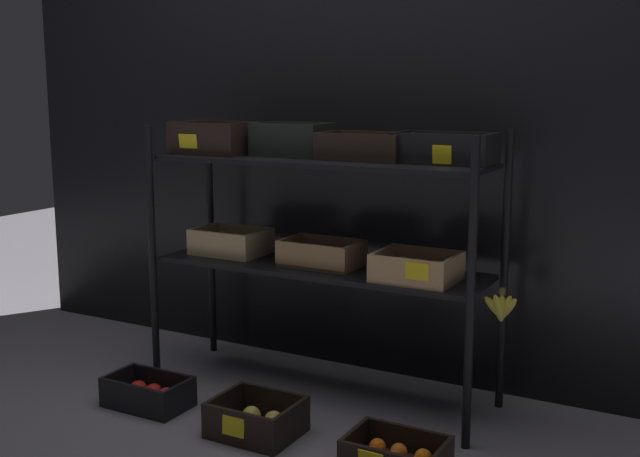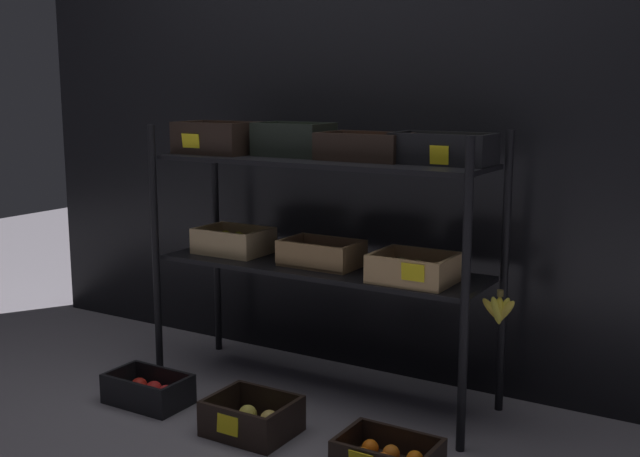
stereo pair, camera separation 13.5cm
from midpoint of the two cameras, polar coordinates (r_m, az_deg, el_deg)
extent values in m
plane|color=slate|center=(3.42, 1.15, -11.74)|extent=(10.00, 10.00, 0.00)
cube|color=black|center=(3.54, 4.58, 7.62)|extent=(3.83, 0.12, 2.24)
cylinder|color=black|center=(3.50, -10.76, -1.81)|extent=(0.03, 0.03, 1.12)
cylinder|color=black|center=(2.78, 11.87, -5.02)|extent=(0.03, 0.03, 1.12)
cylinder|color=black|center=(3.82, -6.54, -0.69)|extent=(0.03, 0.03, 1.12)
cylinder|color=black|center=(3.17, 14.42, -3.23)|extent=(0.03, 0.03, 1.12)
cube|color=black|center=(3.26, 1.19, -2.85)|extent=(1.40, 0.39, 0.02)
cube|color=black|center=(3.19, 1.21, 4.89)|extent=(1.40, 0.39, 0.02)
cube|color=tan|center=(3.51, -5.18, -1.67)|extent=(0.31, 0.23, 0.01)
cube|color=tan|center=(3.41, -6.26, -1.07)|extent=(0.31, 0.02, 0.10)
cube|color=tan|center=(3.58, -4.17, -0.49)|extent=(0.31, 0.02, 0.10)
cube|color=tan|center=(3.58, -7.09, -0.53)|extent=(0.02, 0.20, 0.10)
cube|color=tan|center=(3.41, -3.20, -1.02)|extent=(0.02, 0.20, 0.10)
ellipsoid|color=yellow|center=(3.52, -6.45, -0.92)|extent=(0.06, 0.06, 0.08)
ellipsoid|color=yellow|center=(3.47, -5.49, -1.06)|extent=(0.06, 0.06, 0.08)
ellipsoid|color=yellow|center=(3.43, -4.53, -1.16)|extent=(0.06, 0.06, 0.08)
ellipsoid|color=yellow|center=(3.57, -5.81, -0.75)|extent=(0.06, 0.06, 0.08)
ellipsoid|color=yellow|center=(3.52, -4.85, -0.86)|extent=(0.06, 0.06, 0.08)
ellipsoid|color=yellow|center=(3.48, -3.85, -0.99)|extent=(0.06, 0.06, 0.08)
cube|color=#A87F51|center=(3.25, 1.30, -2.61)|extent=(0.32, 0.21, 0.01)
cube|color=#A87F51|center=(3.15, 0.42, -2.00)|extent=(0.32, 0.02, 0.09)
cube|color=#A87F51|center=(3.32, 2.14, -1.39)|extent=(0.32, 0.02, 0.09)
cube|color=#A87F51|center=(3.31, -0.98, -1.40)|extent=(0.02, 0.18, 0.09)
cube|color=#A87F51|center=(3.16, 3.70, -1.98)|extent=(0.02, 0.18, 0.09)
sphere|color=#5E2F47|center=(3.26, -0.32, -2.03)|extent=(0.05, 0.05, 0.05)
sphere|color=#5B1D55|center=(3.23, 0.57, -2.13)|extent=(0.05, 0.05, 0.05)
sphere|color=#5F1A5B|center=(3.20, 1.46, -2.24)|extent=(0.05, 0.05, 0.05)
sphere|color=#641C59|center=(3.17, 2.40, -2.36)|extent=(0.05, 0.05, 0.05)
sphere|color=#682356|center=(3.32, 0.22, -1.80)|extent=(0.05, 0.05, 0.05)
sphere|color=#692950|center=(3.28, 1.20, -1.92)|extent=(0.05, 0.05, 0.05)
sphere|color=#681F5D|center=(3.26, 2.05, -2.03)|extent=(0.05, 0.05, 0.05)
sphere|color=#64204B|center=(3.23, 2.94, -2.15)|extent=(0.05, 0.05, 0.05)
cube|color=tan|center=(3.01, 8.11, -3.72)|extent=(0.30, 0.25, 0.01)
cube|color=tan|center=(2.90, 7.24, -3.17)|extent=(0.30, 0.02, 0.10)
cube|color=tan|center=(3.11, 8.98, -2.30)|extent=(0.30, 0.02, 0.10)
cube|color=tan|center=(3.06, 5.66, -2.42)|extent=(0.02, 0.21, 0.10)
cube|color=tan|center=(2.95, 10.71, -3.03)|extent=(0.02, 0.21, 0.10)
ellipsoid|color=brown|center=(3.00, 6.53, -2.98)|extent=(0.05, 0.05, 0.07)
ellipsoid|color=brown|center=(2.97, 7.74, -3.14)|extent=(0.05, 0.05, 0.07)
ellipsoid|color=brown|center=(2.94, 9.04, -3.31)|extent=(0.05, 0.05, 0.07)
ellipsoid|color=brown|center=(3.07, 7.13, -2.68)|extent=(0.05, 0.05, 0.07)
ellipsoid|color=brown|center=(3.04, 8.39, -2.84)|extent=(0.05, 0.05, 0.07)
ellipsoid|color=brown|center=(3.02, 9.78, -2.98)|extent=(0.05, 0.05, 0.07)
cube|color=yellow|center=(2.87, 8.09, -3.18)|extent=(0.09, 0.01, 0.06)
cube|color=black|center=(3.46, -6.38, 5.52)|extent=(0.34, 0.22, 0.01)
cube|color=black|center=(3.38, -7.48, 6.56)|extent=(0.34, 0.02, 0.13)
cube|color=black|center=(3.54, -5.38, 6.77)|extent=(0.34, 0.02, 0.13)
cube|color=black|center=(3.56, -8.48, 6.72)|extent=(0.02, 0.19, 0.13)
cube|color=black|center=(3.36, -4.21, 6.60)|extent=(0.02, 0.19, 0.13)
sphere|color=orange|center=(3.47, -7.47, 6.22)|extent=(0.07, 0.07, 0.07)
sphere|color=orange|center=(3.40, -5.92, 6.18)|extent=(0.07, 0.07, 0.07)
sphere|color=orange|center=(3.52, -6.92, 6.29)|extent=(0.07, 0.07, 0.07)
sphere|color=orange|center=(3.44, -5.26, 6.23)|extent=(0.07, 0.07, 0.07)
cube|color=yellow|center=(3.40, -8.25, 6.31)|extent=(0.09, 0.01, 0.06)
cube|color=black|center=(3.32, -0.75, 5.39)|extent=(0.31, 0.20, 0.01)
cube|color=black|center=(3.24, -1.64, 6.49)|extent=(0.31, 0.02, 0.13)
cube|color=black|center=(3.40, 0.09, 6.68)|extent=(0.31, 0.02, 0.13)
cube|color=black|center=(3.40, -2.87, 6.66)|extent=(0.02, 0.17, 0.13)
cube|color=black|center=(3.24, 1.46, 6.50)|extent=(0.02, 0.17, 0.13)
sphere|color=#86B748|center=(3.33, -1.75, 6.12)|extent=(0.07, 0.07, 0.07)
sphere|color=#92C73A|center=(3.27, -0.20, 6.04)|extent=(0.07, 0.07, 0.07)
sphere|color=#8EC749|center=(3.37, -1.29, 6.17)|extent=(0.07, 0.07, 0.07)
sphere|color=#7FBD47|center=(3.32, 0.21, 6.11)|extent=(0.07, 0.07, 0.07)
cube|color=black|center=(3.15, 4.53, 5.08)|extent=(0.36, 0.23, 0.01)
cube|color=black|center=(3.05, 3.65, 5.96)|extent=(0.36, 0.02, 0.10)
cube|color=black|center=(3.24, 5.39, 6.18)|extent=(0.36, 0.02, 0.10)
cube|color=black|center=(3.22, 1.82, 6.20)|extent=(0.02, 0.19, 0.10)
cube|color=black|center=(3.07, 7.40, 5.92)|extent=(0.02, 0.19, 0.10)
sphere|color=orange|center=(3.16, 2.68, 5.78)|extent=(0.06, 0.06, 0.06)
sphere|color=orange|center=(3.13, 3.72, 5.72)|extent=(0.06, 0.06, 0.06)
sphere|color=orange|center=(3.10, 4.78, 5.66)|extent=(0.06, 0.06, 0.06)
sphere|color=orange|center=(3.07, 5.86, 5.60)|extent=(0.06, 0.06, 0.06)
sphere|color=orange|center=(3.22, 3.17, 5.86)|extent=(0.06, 0.06, 0.06)
sphere|color=orange|center=(3.18, 4.25, 5.80)|extent=(0.06, 0.06, 0.06)
sphere|color=orange|center=(3.16, 5.39, 5.74)|extent=(0.06, 0.06, 0.06)
sphere|color=orange|center=(3.13, 6.50, 5.69)|extent=(0.06, 0.06, 0.06)
cube|color=black|center=(3.03, 10.17, 4.74)|extent=(0.38, 0.20, 0.01)
cube|color=black|center=(2.93, 9.56, 5.75)|extent=(0.38, 0.02, 0.11)
cube|color=black|center=(3.11, 10.83, 5.95)|extent=(0.38, 0.02, 0.11)
cube|color=black|center=(3.09, 7.06, 6.03)|extent=(0.02, 0.17, 0.11)
cube|color=black|center=(2.96, 13.49, 5.65)|extent=(0.02, 0.17, 0.11)
ellipsoid|color=tan|center=(3.03, 8.29, 5.79)|extent=(0.07, 0.07, 0.09)
ellipsoid|color=#B4BD5A|center=(3.00, 9.98, 5.70)|extent=(0.07, 0.07, 0.09)
ellipsoid|color=#B7C24F|center=(2.97, 11.69, 5.59)|extent=(0.07, 0.07, 0.09)
ellipsoid|color=#BEBB59|center=(3.08, 8.83, 5.85)|extent=(0.07, 0.07, 0.09)
ellipsoid|color=tan|center=(3.04, 10.40, 5.75)|extent=(0.07, 0.07, 0.09)
ellipsoid|color=#B9B84C|center=(3.01, 12.07, 5.64)|extent=(0.07, 0.07, 0.09)
cube|color=yellow|center=(2.92, 9.96, 5.27)|extent=(0.07, 0.01, 0.07)
cylinder|color=brown|center=(3.01, 14.21, -4.59)|extent=(0.02, 0.02, 0.02)
ellipsoid|color=yellow|center=(3.03, 13.64, -5.75)|extent=(0.10, 0.03, 0.10)
ellipsoid|color=yellow|center=(3.03, 13.92, -5.79)|extent=(0.06, 0.03, 0.11)
ellipsoid|color=yellow|center=(3.03, 14.14, -5.79)|extent=(0.03, 0.03, 0.11)
ellipsoid|color=yellow|center=(3.03, 14.43, -5.77)|extent=(0.07, 0.03, 0.11)
ellipsoid|color=yellow|center=(3.03, 14.56, -5.82)|extent=(0.09, 0.03, 0.10)
cube|color=black|center=(3.37, -11.19, -12.24)|extent=(0.34, 0.21, 0.01)
cube|color=black|center=(3.28, -12.37, -11.74)|extent=(0.34, 0.02, 0.11)
cube|color=black|center=(3.41, -10.12, -10.79)|extent=(0.34, 0.02, 0.11)
cube|color=black|center=(3.45, -13.24, -10.66)|extent=(0.02, 0.18, 0.11)
cube|color=black|center=(3.24, -9.07, -11.88)|extent=(0.02, 0.18, 0.11)
sphere|color=red|center=(3.39, -12.50, -11.38)|extent=(0.07, 0.07, 0.07)
sphere|color=red|center=(3.33, -11.48, -11.69)|extent=(0.07, 0.07, 0.07)
sphere|color=red|center=(3.28, -10.43, -12.02)|extent=(0.07, 0.07, 0.07)
sphere|color=red|center=(3.42, -11.87, -11.15)|extent=(0.07, 0.07, 0.07)
sphere|color=red|center=(3.37, -10.83, -11.42)|extent=(0.07, 0.07, 0.07)
sphere|color=red|center=(3.32, -9.97, -11.74)|extent=(0.07, 0.07, 0.07)
cube|color=black|center=(3.05, -3.64, -14.49)|extent=(0.32, 0.26, 0.01)
cube|color=black|center=(2.93, -5.05, -14.11)|extent=(0.32, 0.02, 0.12)
cube|color=black|center=(3.12, -2.34, -12.56)|extent=(0.32, 0.02, 0.12)
cube|color=black|center=(3.11, -5.98, -12.70)|extent=(0.02, 0.23, 0.12)
cube|color=black|center=(2.95, -1.19, -13.95)|extent=(0.02, 0.23, 0.12)
sphere|color=gold|center=(3.03, -4.84, -13.82)|extent=(0.07, 0.07, 0.07)
sphere|color=#E1BF4E|center=(2.97, -3.24, -14.30)|extent=(0.07, 0.07, 0.07)
sphere|color=#D4C44A|center=(3.09, -3.99, -13.31)|extent=(0.07, 0.07, 0.07)
sphere|color=#DCB557|center=(3.04, -2.40, -13.70)|extent=(0.07, 0.07, 0.07)
cube|color=yellow|center=(2.93, -5.38, -14.02)|extent=(0.09, 0.01, 0.07)
cube|color=black|center=(2.87, 7.32, -15.04)|extent=(0.34, 0.02, 0.10)
cube|color=black|center=(2.85, 3.35, -15.21)|extent=(0.02, 0.20, 0.10)
sphere|color=orange|center=(2.79, 4.55, -16.15)|extent=(0.06, 0.06, 0.06)
sphere|color=orange|center=(2.85, 5.07, -15.59)|extent=(0.06, 0.06, 0.06)
sphere|color=orange|center=(2.82, 6.60, -15.92)|extent=(0.06, 0.06, 0.06)
camera|label=1|loc=(0.07, -88.80, 0.22)|focal=44.09mm
camera|label=2|loc=(0.07, 91.20, -0.22)|focal=44.09mm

